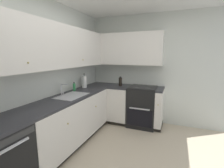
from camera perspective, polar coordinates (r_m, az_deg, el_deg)
The scene contains 14 objects.
wall_back at distance 2.84m, azimuth -25.83°, elevation 2.08°, with size 4.18×0.05×2.57m, color silver.
wall_right at distance 4.00m, azimuth 14.56°, elevation 4.81°, with size 0.05×3.22×2.57m, color silver.
lower_cabinets_back at distance 3.15m, azimuth -14.68°, elevation -12.51°, with size 2.03×0.62×0.87m.
countertop_back at distance 3.00m, azimuth -15.05°, elevation -4.60°, with size 3.23×0.60×0.04m, color #2D2D33.
lower_cabinets_right at distance 3.96m, azimuth 6.08°, elevation -7.51°, with size 0.62×1.22×0.87m.
countertop_right at distance 3.84m, azimuth 6.20°, elevation -1.13°, with size 0.60×1.22×0.03m.
oven_range at distance 3.90m, azimuth 10.65°, elevation -7.57°, with size 0.68×0.62×1.06m.
upper_cabinets_back at distance 2.88m, azimuth -20.11°, elevation 12.26°, with size 2.91×0.34×0.73m.
upper_cabinets_right at distance 3.96m, azimuth 4.48°, elevation 12.09°, with size 0.32×1.76×0.73m.
sink at distance 3.04m, azimuth -13.85°, elevation -4.81°, with size 0.60×0.40×0.10m.
faucet at distance 3.13m, azimuth -17.01°, elevation -1.42°, with size 0.07×0.16×0.21m.
soap_bottle at distance 3.44m, azimuth -13.09°, elevation -1.02°, with size 0.05×0.05×0.18m.
paper_towel_roll at distance 3.72m, azimuth -9.67°, elevation 0.84°, with size 0.11×0.11×0.33m.
oil_bottle at distance 3.89m, azimuth 2.96°, elevation 0.85°, with size 0.08×0.08×0.22m.
Camera 1 is at (-1.89, -0.51, 1.63)m, focal length 26.11 mm.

